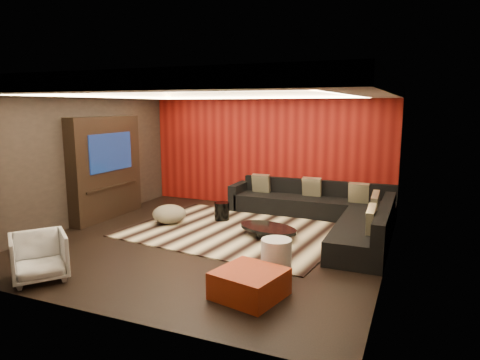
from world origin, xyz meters
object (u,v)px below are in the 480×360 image
at_px(coffee_table, 268,232).
at_px(armchair, 39,257).
at_px(orange_ottoman, 250,284).
at_px(white_side_table, 276,258).
at_px(drum_stool, 222,211).
at_px(sectional_sofa, 329,213).

relative_size(coffee_table, armchair, 1.61).
bearing_deg(coffee_table, orange_ottoman, -76.11).
relative_size(orange_ottoman, armchair, 1.08).
height_order(coffee_table, white_side_table, white_side_table).
height_order(drum_stool, orange_ottoman, drum_stool).
relative_size(coffee_table, orange_ottoman, 1.50).
bearing_deg(sectional_sofa, white_side_table, -93.03).
xyz_separation_m(coffee_table, drum_stool, (-1.31, 0.76, 0.09)).
bearing_deg(armchair, drum_stool, 22.64).
distance_m(coffee_table, armchair, 3.86).
distance_m(orange_ottoman, armchair, 3.01).
xyz_separation_m(coffee_table, orange_ottoman, (0.60, -2.42, 0.06)).
distance_m(white_side_table, armchair, 3.35).
bearing_deg(orange_ottoman, sectional_sofa, 86.05).
bearing_deg(orange_ottoman, armchair, -167.63).
relative_size(white_side_table, orange_ottoman, 0.69).
bearing_deg(armchair, white_side_table, -27.21).
bearing_deg(orange_ottoman, coffee_table, 103.89).
bearing_deg(coffee_table, drum_stool, 149.71).
relative_size(drum_stool, sectional_sofa, 0.10).
distance_m(coffee_table, white_side_table, 1.79).
height_order(coffee_table, armchair, armchair).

